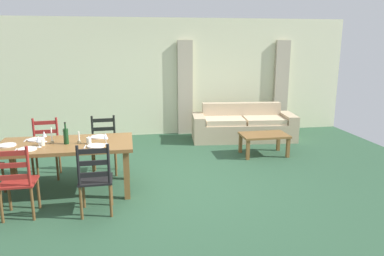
{
  "coord_description": "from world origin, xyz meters",
  "views": [
    {
      "loc": [
        -0.48,
        -5.27,
        2.17
      ],
      "look_at": [
        0.56,
        0.59,
        0.75
      ],
      "focal_mm": 34.02,
      "sensor_mm": 36.0,
      "label": 1
    }
  ],
  "objects_px": {
    "dining_chair_far_left": "(46,148)",
    "wine_glass_near_left": "(38,139)",
    "dining_chair_near_left": "(17,182)",
    "couch": "(243,127)",
    "dining_table": "(66,149)",
    "dining_chair_near_right": "(95,179)",
    "coffee_table": "(264,137)",
    "wine_bottle": "(66,136)",
    "coffee_cup_primary": "(89,141)",
    "wine_glass_near_right": "(106,137)",
    "wine_glass_far_left": "(44,134)",
    "dining_chair_far_right": "(104,145)",
    "coffee_cup_secondary": "(42,142)"
  },
  "relations": [
    {
      "from": "dining_chair_far_left",
      "to": "wine_glass_near_left",
      "type": "relative_size",
      "value": 5.96
    },
    {
      "from": "dining_chair_near_left",
      "to": "couch",
      "type": "bearing_deg",
      "value": 38.75
    },
    {
      "from": "dining_table",
      "to": "dining_chair_near_right",
      "type": "relative_size",
      "value": 1.98
    },
    {
      "from": "wine_glass_near_left",
      "to": "coffee_table",
      "type": "bearing_deg",
      "value": 19.88
    },
    {
      "from": "dining_chair_far_left",
      "to": "wine_bottle",
      "type": "xyz_separation_m",
      "value": [
        0.46,
        -0.78,
        0.39
      ]
    },
    {
      "from": "wine_bottle",
      "to": "coffee_cup_primary",
      "type": "distance_m",
      "value": 0.33
    },
    {
      "from": "wine_glass_near_right",
      "to": "coffee_cup_primary",
      "type": "bearing_deg",
      "value": 165.43
    },
    {
      "from": "dining_chair_near_right",
      "to": "wine_bottle",
      "type": "xyz_separation_m",
      "value": [
        -0.44,
        0.75,
        0.39
      ]
    },
    {
      "from": "wine_glass_far_left",
      "to": "dining_chair_far_right",
      "type": "bearing_deg",
      "value": 39.2
    },
    {
      "from": "dining_chair_near_right",
      "to": "dining_chair_far_left",
      "type": "distance_m",
      "value": 1.77
    },
    {
      "from": "dining_chair_near_right",
      "to": "coffee_table",
      "type": "distance_m",
      "value": 3.64
    },
    {
      "from": "coffee_cup_primary",
      "to": "couch",
      "type": "relative_size",
      "value": 0.04
    },
    {
      "from": "dining_chair_far_left",
      "to": "wine_bottle",
      "type": "distance_m",
      "value": 0.98
    },
    {
      "from": "wine_bottle",
      "to": "wine_glass_near_left",
      "type": "bearing_deg",
      "value": -162.32
    },
    {
      "from": "coffee_cup_secondary",
      "to": "coffee_cup_primary",
      "type": "bearing_deg",
      "value": -1.84
    },
    {
      "from": "coffee_cup_primary",
      "to": "coffee_cup_secondary",
      "type": "relative_size",
      "value": 1.0
    },
    {
      "from": "dining_chair_near_right",
      "to": "dining_chair_far_left",
      "type": "relative_size",
      "value": 1.0
    },
    {
      "from": "wine_glass_far_left",
      "to": "coffee_cup_secondary",
      "type": "relative_size",
      "value": 1.79
    },
    {
      "from": "coffee_table",
      "to": "dining_chair_near_left",
      "type": "bearing_deg",
      "value": -153.93
    },
    {
      "from": "coffee_cup_primary",
      "to": "dining_table",
      "type": "bearing_deg",
      "value": 165.57
    },
    {
      "from": "dining_chair_near_left",
      "to": "wine_glass_near_right",
      "type": "height_order",
      "value": "dining_chair_near_left"
    },
    {
      "from": "dining_chair_near_left",
      "to": "dining_chair_far_left",
      "type": "bearing_deg",
      "value": 88.13
    },
    {
      "from": "dining_chair_far_left",
      "to": "coffee_table",
      "type": "bearing_deg",
      "value": 7.12
    },
    {
      "from": "wine_glass_near_left",
      "to": "couch",
      "type": "bearing_deg",
      "value": 34.49
    },
    {
      "from": "wine_glass_near_left",
      "to": "wine_glass_near_right",
      "type": "height_order",
      "value": "same"
    },
    {
      "from": "dining_table",
      "to": "dining_chair_near_left",
      "type": "relative_size",
      "value": 1.98
    },
    {
      "from": "wine_glass_near_right",
      "to": "dining_chair_far_right",
      "type": "bearing_deg",
      "value": 96.01
    },
    {
      "from": "dining_chair_far_left",
      "to": "wine_bottle",
      "type": "relative_size",
      "value": 3.04
    },
    {
      "from": "dining_chair_near_left",
      "to": "dining_chair_far_left",
      "type": "height_order",
      "value": "same"
    },
    {
      "from": "dining_chair_far_left",
      "to": "dining_chair_far_right",
      "type": "bearing_deg",
      "value": 1.92
    },
    {
      "from": "wine_glass_far_left",
      "to": "dining_table",
      "type": "bearing_deg",
      "value": -22.26
    },
    {
      "from": "dining_chair_far_right",
      "to": "coffee_cup_secondary",
      "type": "xyz_separation_m",
      "value": [
        -0.78,
        -0.83,
        0.32
      ]
    },
    {
      "from": "dining_table",
      "to": "coffee_table",
      "type": "distance_m",
      "value": 3.71
    },
    {
      "from": "coffee_table",
      "to": "wine_glass_far_left",
      "type": "bearing_deg",
      "value": -163.81
    },
    {
      "from": "dining_chair_near_left",
      "to": "coffee_table",
      "type": "relative_size",
      "value": 1.07
    },
    {
      "from": "dining_chair_near_left",
      "to": "dining_chair_far_left",
      "type": "relative_size",
      "value": 1.0
    },
    {
      "from": "dining_chair_near_left",
      "to": "coffee_cup_secondary",
      "type": "bearing_deg",
      "value": 74.27
    },
    {
      "from": "coffee_cup_primary",
      "to": "couch",
      "type": "distance_m",
      "value": 4.04
    },
    {
      "from": "dining_chair_far_left",
      "to": "wine_glass_near_left",
      "type": "bearing_deg",
      "value": -82.68
    },
    {
      "from": "coffee_table",
      "to": "coffee_cup_secondary",
      "type": "bearing_deg",
      "value": -161.17
    },
    {
      "from": "dining_chair_far_left",
      "to": "wine_glass_near_left",
      "type": "xyz_separation_m",
      "value": [
        0.11,
        -0.89,
        0.38
      ]
    },
    {
      "from": "wine_glass_far_left",
      "to": "coffee_cup_primary",
      "type": "bearing_deg",
      "value": -18.21
    },
    {
      "from": "wine_glass_near_left",
      "to": "dining_chair_near_left",
      "type": "bearing_deg",
      "value": -105.94
    },
    {
      "from": "dining_chair_far_right",
      "to": "coffee_cup_secondary",
      "type": "height_order",
      "value": "dining_chair_far_right"
    },
    {
      "from": "wine_bottle",
      "to": "coffee_cup_secondary",
      "type": "distance_m",
      "value": 0.33
    },
    {
      "from": "coffee_cup_primary",
      "to": "coffee_cup_secondary",
      "type": "height_order",
      "value": "same"
    },
    {
      "from": "dining_chair_far_right",
      "to": "wine_bottle",
      "type": "bearing_deg",
      "value": -119.64
    },
    {
      "from": "wine_glass_far_left",
      "to": "coffee_cup_primary",
      "type": "distance_m",
      "value": 0.68
    },
    {
      "from": "wine_glass_near_left",
      "to": "wine_glass_far_left",
      "type": "xyz_separation_m",
      "value": [
        0.02,
        0.28,
        0.0
      ]
    },
    {
      "from": "dining_chair_far_left",
      "to": "coffee_table",
      "type": "relative_size",
      "value": 1.07
    }
  ]
}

